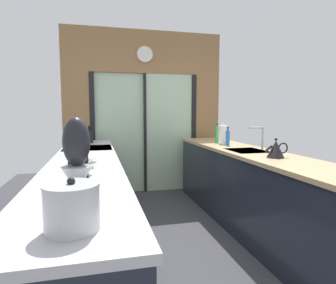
% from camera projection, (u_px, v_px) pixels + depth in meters
% --- Properties ---
extents(ground_plane, '(5.04, 7.60, 0.02)m').
position_uv_depth(ground_plane, '(171.00, 233.00, 3.27)').
color(ground_plane, '#38383D').
extents(back_wall_unit, '(2.64, 0.12, 2.70)m').
position_uv_depth(back_wall_unit, '(145.00, 102.00, 4.85)').
color(back_wall_unit, olive).
rests_on(back_wall_unit, ground_plane).
extents(left_counter_run, '(0.62, 3.80, 0.92)m').
position_uv_depth(left_counter_run, '(85.00, 214.00, 2.55)').
color(left_counter_run, '#1E232D').
rests_on(left_counter_run, ground_plane).
extents(right_counter_run, '(0.62, 3.80, 0.92)m').
position_uv_depth(right_counter_run, '(259.00, 195.00, 3.15)').
color(right_counter_run, '#1E232D').
rests_on(right_counter_run, ground_plane).
extents(sink_faucet, '(0.19, 0.02, 0.27)m').
position_uv_depth(sink_faucet, '(260.00, 134.00, 3.36)').
color(sink_faucet, '#B7BABC').
rests_on(sink_faucet, right_counter_run).
extents(oven_range, '(0.60, 0.60, 0.92)m').
position_uv_depth(oven_range, '(89.00, 184.00, 3.64)').
color(oven_range, black).
rests_on(oven_range, ground_plane).
extents(mixing_bowl_near, '(0.14, 0.14, 0.06)m').
position_uv_depth(mixing_bowl_near, '(84.00, 170.00, 2.03)').
color(mixing_bowl_near, '#514C47').
rests_on(mixing_bowl_near, left_counter_run).
extents(mixing_bowl_mid, '(0.18, 0.18, 0.09)m').
position_uv_depth(mixing_bowl_mid, '(85.00, 162.00, 2.31)').
color(mixing_bowl_mid, silver).
rests_on(mixing_bowl_mid, left_counter_run).
extents(mixing_bowl_far, '(0.21, 0.21, 0.07)m').
position_uv_depth(mixing_bowl_far, '(86.00, 158.00, 2.56)').
color(mixing_bowl_far, silver).
rests_on(mixing_bowl_far, left_counter_run).
extents(knife_block, '(0.08, 0.14, 0.24)m').
position_uv_depth(knife_block, '(90.00, 136.00, 4.15)').
color(knife_block, black).
rests_on(knife_block, left_counter_run).
extents(stand_mixer, '(0.17, 0.27, 0.42)m').
position_uv_depth(stand_mixer, '(77.00, 170.00, 1.42)').
color(stand_mixer, black).
rests_on(stand_mixer, left_counter_run).
extents(stock_pot, '(0.21, 0.21, 0.20)m').
position_uv_depth(stock_pot, '(72.00, 207.00, 1.08)').
color(stock_pot, '#B7BABC').
rests_on(stock_pot, left_counter_run).
extents(kettle, '(0.25, 0.17, 0.19)m').
position_uv_depth(kettle, '(276.00, 149.00, 2.80)').
color(kettle, black).
rests_on(kettle, right_counter_run).
extents(soap_bottle_near, '(0.05, 0.05, 0.24)m').
position_uv_depth(soap_bottle_near, '(228.00, 138.00, 3.83)').
color(soap_bottle_near, '#286BB7').
rests_on(soap_bottle_near, right_counter_run).
extents(soap_bottle_far, '(0.05, 0.05, 0.27)m').
position_uv_depth(soap_bottle_far, '(217.00, 135.00, 4.16)').
color(soap_bottle_far, '#339E56').
rests_on(soap_bottle_far, right_counter_run).
extents(paper_towel_roll, '(0.13, 0.13, 0.29)m').
position_uv_depth(paper_towel_roll, '(223.00, 135.00, 3.97)').
color(paper_towel_roll, '#B7BABC').
rests_on(paper_towel_roll, right_counter_run).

